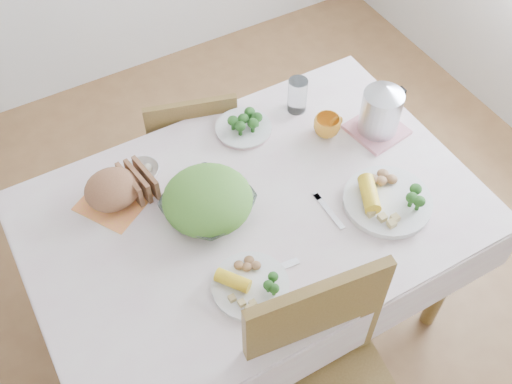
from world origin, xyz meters
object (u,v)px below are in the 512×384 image
dining_table (254,269)px  salad_bowl (208,205)px  chair_far (190,138)px  yellow_mug (327,126)px  dinner_plate_right (387,202)px  dinner_plate_left (250,286)px  electric_kettle (382,107)px

dining_table → salad_bowl: bearing=154.2°
dining_table → chair_far: (0.06, 0.67, 0.09)m
yellow_mug → dinner_plate_right: bearing=-90.6°
salad_bowl → dinner_plate_right: bearing=-26.5°
chair_far → yellow_mug: size_ratio=8.29×
salad_bowl → dinner_plate_left: (-0.02, -0.32, -0.02)m
chair_far → salad_bowl: bearing=88.4°
dining_table → dinner_plate_left: size_ratio=5.87×
dinner_plate_left → electric_kettle: (0.73, 0.35, 0.11)m
salad_bowl → yellow_mug: yellow_mug is taller
salad_bowl → yellow_mug: size_ratio=2.80×
chair_far → dinner_plate_left: chair_far is taller
dining_table → electric_kettle: bearing=9.0°
dinner_plate_left → chair_far: bearing=77.0°
dinner_plate_right → yellow_mug: 0.38m
dining_table → electric_kettle: electric_kettle is taller
dinner_plate_right → yellow_mug: size_ratio=3.00×
dining_table → dinner_plate_left: dinner_plate_left is taller
dining_table → electric_kettle: size_ratio=6.83×
yellow_mug → electric_kettle: bearing=-25.3°
dining_table → yellow_mug: bearing=23.0°
chair_far → yellow_mug: (0.35, -0.50, 0.34)m
chair_far → dinner_plate_right: bearing=127.9°
salad_bowl → dining_table: bearing=-25.8°
chair_far → electric_kettle: size_ratio=4.06×
chair_far → dinner_plate_left: size_ratio=3.49×
salad_bowl → yellow_mug: 0.55m
electric_kettle → dinner_plate_right: bearing=-113.0°
dining_table → salad_bowl: (-0.14, 0.07, 0.42)m
dining_table → chair_far: 0.68m
dining_table → dinner_plate_right: bearing=-26.7°
dinner_plate_right → salad_bowl: bearing=153.5°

